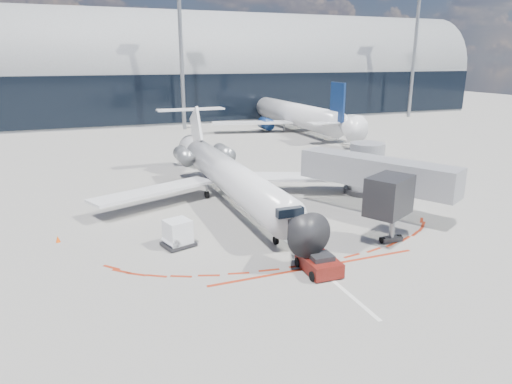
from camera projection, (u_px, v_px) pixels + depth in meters
name	position (u px, v px, depth m)	size (l,w,h in m)	color
ground	(251.00, 211.00, 38.38)	(260.00, 260.00, 0.00)	slate
apron_centerline	(243.00, 204.00, 40.17)	(0.25, 40.00, 0.01)	silver
apron_stop_bar	(317.00, 267.00, 28.09)	(14.00, 0.25, 0.01)	#992810
terminal_building	(141.00, 78.00, 94.14)	(150.00, 24.15, 24.00)	gray
jet_bridge	(373.00, 174.00, 38.23)	(10.03, 15.20, 4.90)	gray
light_mast_centre	(181.00, 58.00, 79.55)	(0.70, 0.70, 25.00)	gray
light_mast_east	(414.00, 58.00, 96.85)	(0.70, 0.70, 25.00)	gray
regional_jet	(227.00, 174.00, 40.51)	(24.17, 29.80, 7.46)	silver
pushback_tug	(319.00, 263.00, 27.34)	(2.08, 4.74, 1.23)	#4F110B
ramp_worker	(313.00, 245.00, 29.19)	(0.62, 0.40, 1.69)	#E2F319
uld_container	(178.00, 234.00, 30.91)	(2.42, 2.22, 1.89)	black
safety_cone_left	(58.00, 239.00, 31.82)	(0.33, 0.33, 0.46)	#ED4704
safety_cone_right	(324.00, 242.00, 31.38)	(0.33, 0.33, 0.46)	#ED4704
bg_airliner_1	(294.00, 98.00, 80.41)	(34.83, 36.88, 11.27)	silver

